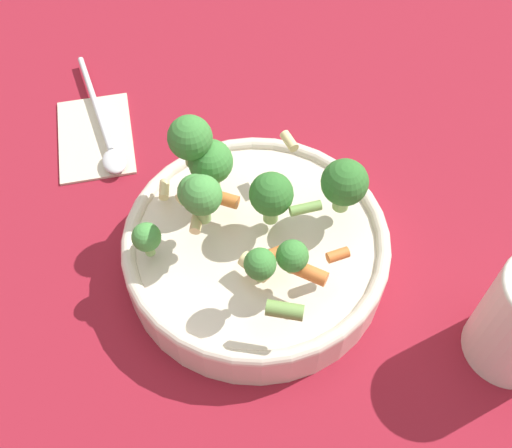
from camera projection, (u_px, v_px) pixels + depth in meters
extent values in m
plane|color=maroon|center=(256.00, 263.00, 0.59)|extent=(3.00, 3.00, 0.00)
cylinder|color=beige|center=(256.00, 251.00, 0.58)|extent=(0.25, 0.25, 0.04)
torus|color=beige|center=(256.00, 239.00, 0.56)|extent=(0.25, 0.25, 0.01)
cylinder|color=#8CB766|center=(149.00, 248.00, 0.54)|extent=(0.01, 0.01, 0.01)
sphere|color=#479342|center=(146.00, 237.00, 0.52)|extent=(0.03, 0.03, 0.03)
cylinder|color=#8CB766|center=(192.00, 157.00, 0.54)|extent=(0.01, 0.01, 0.02)
sphere|color=#3D8438|center=(190.00, 138.00, 0.52)|extent=(0.04, 0.04, 0.04)
cylinder|color=#8CB766|center=(212.00, 180.00, 0.56)|extent=(0.01, 0.01, 0.02)
sphere|color=#3D8438|center=(211.00, 162.00, 0.54)|extent=(0.04, 0.04, 0.04)
cylinder|color=#8CB766|center=(197.00, 206.00, 0.53)|extent=(0.01, 0.01, 0.01)
sphere|color=#479342|center=(196.00, 192.00, 0.51)|extent=(0.03, 0.03, 0.03)
cylinder|color=#8CB766|center=(291.00, 266.00, 0.51)|extent=(0.01, 0.01, 0.01)
sphere|color=#3D8438|center=(292.00, 256.00, 0.49)|extent=(0.03, 0.03, 0.03)
cylinder|color=#8CB766|center=(204.00, 212.00, 0.51)|extent=(0.01, 0.01, 0.02)
sphere|color=#479342|center=(202.00, 195.00, 0.49)|extent=(0.03, 0.03, 0.03)
cylinder|color=#8CB766|center=(260.00, 274.00, 0.49)|extent=(0.01, 0.01, 0.01)
sphere|color=#3D8438|center=(260.00, 264.00, 0.47)|extent=(0.03, 0.03, 0.03)
cylinder|color=#8CB766|center=(341.00, 201.00, 0.55)|extent=(0.02, 0.02, 0.02)
sphere|color=#33722D|center=(345.00, 182.00, 0.53)|extent=(0.04, 0.04, 0.04)
cylinder|color=#8CB766|center=(271.00, 212.00, 0.55)|extent=(0.01, 0.01, 0.02)
sphere|color=#33722D|center=(271.00, 194.00, 0.53)|extent=(0.04, 0.04, 0.04)
cylinder|color=beige|center=(164.00, 190.00, 0.57)|extent=(0.02, 0.02, 0.01)
cylinder|color=#729E4C|center=(305.00, 208.00, 0.52)|extent=(0.03, 0.01, 0.01)
cylinder|color=beige|center=(197.00, 219.00, 0.52)|extent=(0.02, 0.03, 0.01)
cylinder|color=beige|center=(188.00, 193.00, 0.55)|extent=(0.03, 0.02, 0.01)
cylinder|color=beige|center=(289.00, 141.00, 0.56)|extent=(0.01, 0.02, 0.01)
cylinder|color=beige|center=(255.00, 267.00, 0.52)|extent=(0.02, 0.03, 0.01)
cylinder|color=#729E4C|center=(285.00, 310.00, 0.47)|extent=(0.03, 0.03, 0.01)
cylinder|color=orange|center=(310.00, 273.00, 0.50)|extent=(0.03, 0.03, 0.01)
cylinder|color=orange|center=(229.00, 200.00, 0.55)|extent=(0.02, 0.02, 0.01)
cylinder|color=orange|center=(338.00, 255.00, 0.51)|extent=(0.02, 0.01, 0.01)
cylinder|color=orange|center=(275.00, 254.00, 0.52)|extent=(0.03, 0.01, 0.01)
cube|color=beige|center=(95.00, 136.00, 0.69)|extent=(0.11, 0.14, 0.01)
cylinder|color=silver|center=(95.00, 102.00, 0.71)|extent=(0.02, 0.16, 0.01)
ellipsoid|color=silver|center=(115.00, 161.00, 0.65)|extent=(0.03, 0.04, 0.01)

